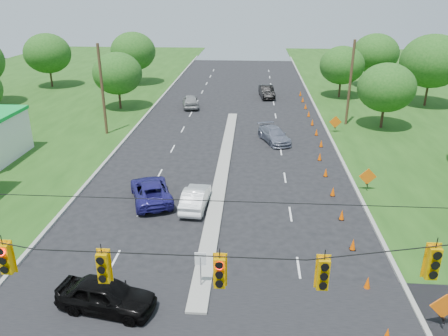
{
  "coord_description": "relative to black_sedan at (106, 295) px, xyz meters",
  "views": [
    {
      "loc": [
        2.36,
        -11.67,
        13.8
      ],
      "look_at": [
        0.54,
        14.91,
        2.8
      ],
      "focal_mm": 35.0,
      "sensor_mm": 36.0,
      "label": 1
    }
  ],
  "objects": [
    {
      "name": "cone_0",
      "position": [
        12.36,
        -1.15,
        -0.43
      ],
      "size": [
        0.32,
        0.32,
        0.7
      ],
      "primitive_type": "cone",
      "color": "#FF5700",
      "rests_on": "ground"
    },
    {
      "name": "tree_4",
      "position": [
        -23.86,
        47.85,
        4.17
      ],
      "size": [
        6.72,
        6.72,
        7.84
      ],
      "color": "black",
      "rests_on": "ground"
    },
    {
      "name": "signal_span",
      "position": [
        4.09,
        -5.15,
        4.19
      ],
      "size": [
        25.6,
        0.32,
        9.0
      ],
      "color": "#422D1C",
      "rests_on": "ground"
    },
    {
      "name": "black_sedan",
      "position": [
        0.0,
        0.0,
        0.0
      ],
      "size": [
        4.86,
        2.63,
        1.57
      ],
      "primitive_type": "imported",
      "rotation": [
        0.0,
        0.0,
        1.39
      ],
      "color": "black",
      "rests_on": "ground"
    },
    {
      "name": "cone_2",
      "position": [
        12.36,
        5.85,
        -0.43
      ],
      "size": [
        0.32,
        0.32,
        0.7
      ],
      "primitive_type": "cone",
      "color": "#FF5700",
      "rests_on": "ground"
    },
    {
      "name": "cone_13",
      "position": [
        12.96,
        44.35,
        -0.43
      ],
      "size": [
        0.32,
        0.32,
        0.7
      ],
      "primitive_type": "cone",
      "color": "#FF5700",
      "rests_on": "ground"
    },
    {
      "name": "cone_4",
      "position": [
        12.36,
        12.85,
        -0.43
      ],
      "size": [
        0.32,
        0.32,
        0.7
      ],
      "primitive_type": "cone",
      "color": "#FF5700",
      "rests_on": "ground"
    },
    {
      "name": "blue_pickup",
      "position": [
        -0.47,
        11.27,
        -0.04
      ],
      "size": [
        4.19,
        5.9,
        1.49
      ],
      "primitive_type": "imported",
      "rotation": [
        0.0,
        0.0,
        3.49
      ],
      "color": "navy",
      "rests_on": "ground"
    },
    {
      "name": "work_sign_1",
      "position": [
        14.94,
        13.85,
        0.31
      ],
      "size": [
        1.27,
        0.58,
        1.37
      ],
      "color": "black",
      "rests_on": "ground"
    },
    {
      "name": "curb_right",
      "position": [
        14.24,
        25.85,
        -0.78
      ],
      "size": [
        0.25,
        110.0,
        0.16
      ],
      "primitive_type": "cube",
      "color": "gray",
      "rests_on": "ground"
    },
    {
      "name": "silver_car_far",
      "position": [
        8.59,
        24.55,
        -0.08
      ],
      "size": [
        3.57,
        5.25,
        1.41
      ],
      "primitive_type": "imported",
      "rotation": [
        0.0,
        0.0,
        0.36
      ],
      "color": "slate",
      "rests_on": "ground"
    },
    {
      "name": "cone_5",
      "position": [
        12.36,
        16.35,
        -0.43
      ],
      "size": [
        0.32,
        0.32,
        0.7
      ],
      "primitive_type": "cone",
      "color": "#FF5700",
      "rests_on": "ground"
    },
    {
      "name": "utility_pole_far_left",
      "position": [
        -8.36,
        25.85,
        3.72
      ],
      "size": [
        0.28,
        0.28,
        9.0
      ],
      "primitive_type": "cylinder",
      "color": "#422D1C",
      "rests_on": "ground"
    },
    {
      "name": "median",
      "position": [
        4.14,
        16.85,
        -0.78
      ],
      "size": [
        1.0,
        34.0,
        0.18
      ],
      "primitive_type": "cube",
      "color": "gray",
      "rests_on": "ground"
    },
    {
      "name": "cone_10",
      "position": [
        12.96,
        33.85,
        -0.43
      ],
      "size": [
        0.32,
        0.32,
        0.7
      ],
      "primitive_type": "cone",
      "color": "#FF5700",
      "rests_on": "ground"
    },
    {
      "name": "tree_11",
      "position": [
        24.14,
        50.85,
        4.17
      ],
      "size": [
        6.72,
        6.72,
        7.84
      ],
      "color": "black",
      "rests_on": "ground"
    },
    {
      "name": "cone_1",
      "position": [
        12.36,
        2.35,
        -0.43
      ],
      "size": [
        0.32,
        0.32,
        0.7
      ],
      "primitive_type": "cone",
      "color": "#FF5700",
      "rests_on": "ground"
    },
    {
      "name": "cone_6",
      "position": [
        12.36,
        19.85,
        -0.43
      ],
      "size": [
        0.32,
        0.32,
        0.7
      ],
      "primitive_type": "cone",
      "color": "#FF5700",
      "rests_on": "ground"
    },
    {
      "name": "cone_8",
      "position": [
        12.96,
        26.85,
        -0.43
      ],
      "size": [
        0.32,
        0.32,
        0.7
      ],
      "primitive_type": "cone",
      "color": "#FF5700",
      "rests_on": "ground"
    },
    {
      "name": "cone_3",
      "position": [
        12.36,
        9.35,
        -0.43
      ],
      "size": [
        0.32,
        0.32,
        0.7
      ],
      "primitive_type": "cone",
      "color": "#FF5700",
      "rests_on": "ground"
    },
    {
      "name": "work_sign_0",
      "position": [
        14.94,
        -0.15,
        0.31
      ],
      "size": [
        1.27,
        0.58,
        1.37
      ],
      "color": "black",
      "rests_on": "ground"
    },
    {
      "name": "cone_9",
      "position": [
        12.96,
        30.35,
        -0.43
      ],
      "size": [
        0.32,
        0.32,
        0.7
      ],
      "primitive_type": "cone",
      "color": "#FF5700",
      "rests_on": "ground"
    },
    {
      "name": "tree_12",
      "position": [
        18.14,
        43.85,
        3.55
      ],
      "size": [
        5.88,
        5.88,
        6.86
      ],
      "color": "black",
      "rests_on": "ground"
    },
    {
      "name": "silver_car_oncoming",
      "position": [
        -1.31,
        37.14,
        0.02
      ],
      "size": [
        2.74,
        4.99,
        1.61
      ],
      "primitive_type": "imported",
      "rotation": [
        0.0,
        0.0,
        3.33
      ],
      "color": "gray",
      "rests_on": "ground"
    },
    {
      "name": "dark_car_receding",
      "position": [
        8.28,
        43.16,
        0.02
      ],
      "size": [
        2.3,
        5.05,
        1.6
      ],
      "primitive_type": "imported",
      "rotation": [
        0.0,
        0.0,
        0.13
      ],
      "color": "black",
      "rests_on": "ground"
    },
    {
      "name": "utility_pole_far_right",
      "position": [
        16.64,
        30.85,
        3.72
      ],
      "size": [
        0.28,
        0.28,
        9.0
      ],
      "primitive_type": "cylinder",
      "color": "#422D1C",
      "rests_on": "ground"
    },
    {
      "name": "cone_11",
      "position": [
        12.96,
        37.35,
        -0.43
      ],
      "size": [
        0.32,
        0.32,
        0.7
      ],
      "primitive_type": "cone",
      "color": "#FF5700",
      "rests_on": "ground"
    },
    {
      "name": "work_sign_2",
      "position": [
        14.94,
        27.85,
        0.31
      ],
      "size": [
        1.27,
        0.58,
        1.37
      ],
      "color": "black",
      "rests_on": "ground"
    },
    {
      "name": "median_sign",
      "position": [
        4.14,
        1.85,
        0.68
      ],
      "size": [
        0.55,
        0.06,
        2.05
      ],
      "color": "gray",
      "rests_on": "ground"
    },
    {
      "name": "white_sedan",
      "position": [
        2.77,
        10.45,
        -0.07
      ],
      "size": [
        1.74,
        4.39,
        1.42
      ],
      "primitive_type": "imported",
      "rotation": [
        0.0,
        0.0,
        3.09
      ],
      "color": "white",
      "rests_on": "ground"
    },
    {
      "name": "cone_7",
      "position": [
        12.96,
        23.35,
        -0.43
      ],
      "size": [
        0.32,
        0.32,
        0.7
      ],
      "primitive_type": "cone",
      "color": "#FF5700",
      "rests_on": "ground"
    },
    {
      "name": "tree_9",
      "position": [
        20.14,
        29.85,
        3.55
      ],
      "size": [
        5.88,
        5.88,
        6.86
      ],
      "color": "black",
      "rests_on": "ground"
    },
    {
      "name": "tree_10",
      "position": [
        28.14,
        39.85,
        4.79
      ],
      "size": [
        7.56,
        7.56,
        8.82
      ],
      "color": "black",
      "rests_on": "ground"
    },
    {
      "name": "tree_5",
      "position": [
        -9.86,
        35.85,
        3.55
      ],
      "size": [
        5.88,
        5.88,
        6.86
      ],
      "color": "black",
      "rests_on": "ground"
    },
    {
      "name": "curb_left",
      "position": [
        -5.96,
        25.85,
        -0.78
      ],
      "size": [
        0.25,
        110.0,
        0.16
      ],
      "primitive_type": "cube",
      "color": "gray",
      "rests_on": "ground"
    },
    {
      "name": "tree_6",
      "position": [
        -11.86,
        50.85,
        4.17
      ],
      "size": [
        6.72,
        6.72,
        7.84
      ],
      "color": "black",
      "rests_on": "ground"
    },
    {
      "name": "cone_12",
      "position": [
        12.96,
        40.85,
        -0.43
      ],
      "size": [
        0.32,
        0.32,
        0.7
      ],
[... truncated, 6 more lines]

